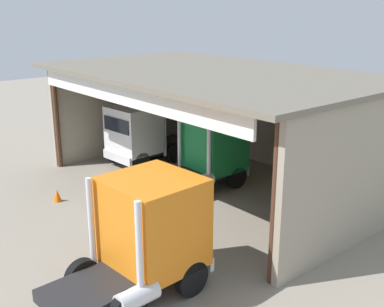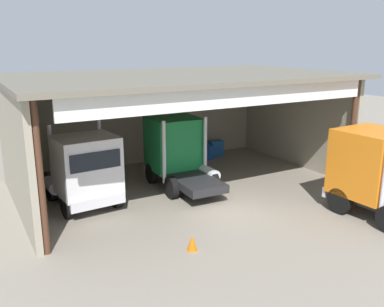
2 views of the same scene
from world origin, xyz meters
name	(u,v)px [view 1 (image 1 of 2)]	position (x,y,z in m)	size (l,w,h in m)	color
ground_plane	(135,210)	(0.00, 0.00, 0.00)	(80.00, 80.00, 0.00)	gray
workshop_shed	(229,104)	(0.00, 5.37, 3.82)	(15.78, 9.80, 5.50)	#9E937F
truck_white_right_bay	(139,134)	(-5.02, 3.65, 1.66)	(2.81, 4.97, 3.60)	white
truck_green_left_bay	(209,150)	(-0.16, 4.33, 1.74)	(2.63, 5.14, 3.49)	#197F3D
truck_orange_center_left_bay	(147,233)	(5.19, -2.97, 1.86)	(2.89, 4.90, 3.54)	orange
oil_drum	(316,183)	(3.65, 7.52, 0.44)	(0.58, 0.58, 0.89)	#194CB2
tool_cart	(336,184)	(4.42, 7.98, 0.50)	(0.90, 0.60, 1.00)	#1E59A5
traffic_cone	(57,195)	(-2.96, -2.08, 0.28)	(0.36, 0.36, 0.56)	orange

